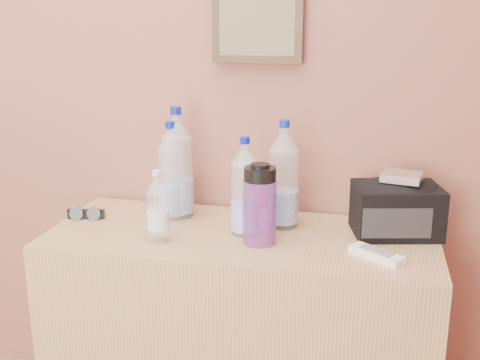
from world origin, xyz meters
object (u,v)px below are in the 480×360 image
pet_large_b (172,176)px  sunglasses (86,214)px  pet_small (158,210)px  pet_large_d (245,192)px  foil_packet (402,177)px  ac_remote (376,255)px  pet_large_a (177,169)px  nalgene_bottle (260,205)px  pet_large_c (283,180)px  dresser (241,341)px  toiletry_bag (397,207)px

pet_large_b → sunglasses: (-0.28, -0.08, -0.13)m
pet_small → sunglasses: 0.35m
pet_large_d → foil_packet: 0.48m
pet_large_b → pet_small: pet_large_b is taller
foil_packet → pet_large_d: bearing=-169.0°
pet_large_d → ac_remote: (0.41, -0.11, -0.13)m
pet_large_d → foil_packet: bearing=11.0°
pet_large_a → pet_large_d: (0.26, -0.12, -0.03)m
pet_small → nalgene_bottle: (0.30, 0.05, 0.02)m
pet_small → foil_packet: (0.72, 0.21, 0.09)m
pet_large_d → ac_remote: bearing=-15.7°
pet_small → foil_packet: pet_small is taller
pet_large_a → pet_large_b: size_ratio=1.14×
pet_large_d → pet_large_b: bearing=160.1°
pet_large_c → pet_large_d: pet_large_c is taller
dresser → pet_large_d: (0.01, 0.00, 0.52)m
pet_large_c → sunglasses: (-0.66, -0.07, -0.14)m
pet_large_a → toiletry_bag: pet_large_a is taller
pet_large_a → sunglasses: (-0.30, -0.10, -0.15)m
pet_large_a → sunglasses: pet_large_a is taller
pet_large_b → pet_large_d: pet_large_b is taller
pet_large_c → nalgene_bottle: size_ratio=1.42×
dresser → foil_packet: (0.48, 0.10, 0.57)m
dresser → pet_large_a: 0.61m
pet_small → foil_packet: 0.75m
dresser → sunglasses: sunglasses is taller
pet_small → foil_packet: size_ratio=1.92×
nalgene_bottle → pet_small: bearing=-170.6°
pet_large_d → pet_small: (-0.24, -0.12, -0.04)m
sunglasses → nalgene_bottle: bearing=-19.0°
toiletry_bag → pet_large_d: bearing=179.4°
foil_packet → dresser: bearing=-168.9°
ac_remote → toiletry_bag: size_ratio=0.63×
nalgene_bottle → sunglasses: 0.63m
pet_large_b → toiletry_bag: size_ratio=1.27×
toiletry_bag → foil_packet: foil_packet is taller
dresser → ac_remote: bearing=-14.9°
pet_large_c → pet_small: (-0.35, -0.21, -0.06)m
sunglasses → ac_remote: sunglasses is taller
sunglasses → dresser: bearing=-13.3°
dresser → pet_large_b: pet_large_b is taller
dresser → sunglasses: size_ratio=9.74×
pet_large_c → pet_small: size_ratio=1.56×
pet_small → foil_packet: bearing=16.4°
pet_large_a → pet_large_c: pet_large_a is taller
ac_remote → toiletry_bag: bearing=111.8°
nalgene_bottle → sunglasses: (-0.61, 0.09, -0.11)m
pet_large_d → pet_small: pet_large_d is taller
pet_large_b → sunglasses: pet_large_b is taller
pet_large_c → pet_large_b: bearing=179.5°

